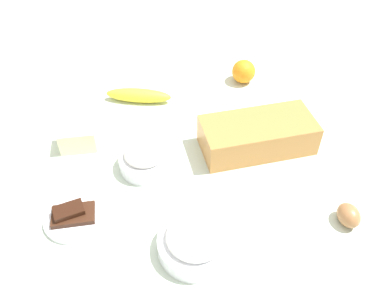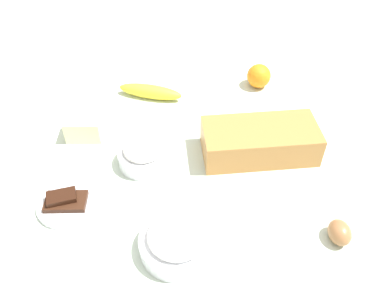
{
  "view_description": "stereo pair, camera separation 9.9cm",
  "coord_description": "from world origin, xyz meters",
  "px_view_note": "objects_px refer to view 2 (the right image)",
  "views": [
    {
      "loc": [
        0.17,
        0.71,
        0.71
      ],
      "look_at": [
        0.0,
        0.0,
        0.04
      ],
      "focal_mm": 38.02,
      "sensor_mm": 36.0,
      "label": 1
    },
    {
      "loc": [
        0.07,
        0.72,
        0.71
      ],
      "look_at": [
        0.0,
        0.0,
        0.04
      ],
      "focal_mm": 38.02,
      "sensor_mm": 36.0,
      "label": 2
    }
  ],
  "objects_px": {
    "egg_near_butter": "(340,232)",
    "chocolate_plate": "(66,203)",
    "flour_bowl": "(144,154)",
    "banana": "(150,92)",
    "loaf_pan": "(260,141)",
    "orange_fruit": "(259,76)",
    "butter_block": "(84,127)",
    "sugar_bowl": "(177,240)"
  },
  "relations": [
    {
      "from": "chocolate_plate",
      "to": "sugar_bowl",
      "type": "bearing_deg",
      "value": 150.49
    },
    {
      "from": "flour_bowl",
      "to": "orange_fruit",
      "type": "height_order",
      "value": "orange_fruit"
    },
    {
      "from": "butter_block",
      "to": "chocolate_plate",
      "type": "relative_size",
      "value": 0.69
    },
    {
      "from": "loaf_pan",
      "to": "banana",
      "type": "height_order",
      "value": "loaf_pan"
    },
    {
      "from": "banana",
      "to": "butter_block",
      "type": "xyz_separation_m",
      "value": [
        0.18,
        0.16,
        0.01
      ]
    },
    {
      "from": "banana",
      "to": "loaf_pan",
      "type": "bearing_deg",
      "value": 134.8
    },
    {
      "from": "sugar_bowl",
      "to": "butter_block",
      "type": "distance_m",
      "value": 0.42
    },
    {
      "from": "loaf_pan",
      "to": "flour_bowl",
      "type": "bearing_deg",
      "value": 0.95
    },
    {
      "from": "orange_fruit",
      "to": "chocolate_plate",
      "type": "bearing_deg",
      "value": 38.28
    },
    {
      "from": "sugar_bowl",
      "to": "orange_fruit",
      "type": "height_order",
      "value": "orange_fruit"
    },
    {
      "from": "orange_fruit",
      "to": "butter_block",
      "type": "distance_m",
      "value": 0.53
    },
    {
      "from": "banana",
      "to": "butter_block",
      "type": "distance_m",
      "value": 0.23
    },
    {
      "from": "chocolate_plate",
      "to": "flour_bowl",
      "type": "bearing_deg",
      "value": -145.75
    },
    {
      "from": "banana",
      "to": "orange_fruit",
      "type": "xyz_separation_m",
      "value": [
        -0.33,
        -0.03,
        0.02
      ]
    },
    {
      "from": "banana",
      "to": "egg_near_butter",
      "type": "distance_m",
      "value": 0.65
    },
    {
      "from": "loaf_pan",
      "to": "orange_fruit",
      "type": "xyz_separation_m",
      "value": [
        -0.06,
        -0.29,
        -0.01
      ]
    },
    {
      "from": "banana",
      "to": "egg_near_butter",
      "type": "bearing_deg",
      "value": 124.69
    },
    {
      "from": "flour_bowl",
      "to": "orange_fruit",
      "type": "xyz_separation_m",
      "value": [
        -0.35,
        -0.29,
        0.01
      ]
    },
    {
      "from": "egg_near_butter",
      "to": "flour_bowl",
      "type": "bearing_deg",
      "value": -33.92
    },
    {
      "from": "egg_near_butter",
      "to": "sugar_bowl",
      "type": "bearing_deg",
      "value": -1.93
    },
    {
      "from": "orange_fruit",
      "to": "chocolate_plate",
      "type": "distance_m",
      "value": 0.67
    },
    {
      "from": "sugar_bowl",
      "to": "butter_block",
      "type": "xyz_separation_m",
      "value": [
        0.21,
        -0.37,
        0.0
      ]
    },
    {
      "from": "chocolate_plate",
      "to": "egg_near_butter",
      "type": "bearing_deg",
      "value": 165.65
    },
    {
      "from": "flour_bowl",
      "to": "sugar_bowl",
      "type": "distance_m",
      "value": 0.26
    },
    {
      "from": "egg_near_butter",
      "to": "chocolate_plate",
      "type": "height_order",
      "value": "egg_near_butter"
    },
    {
      "from": "loaf_pan",
      "to": "sugar_bowl",
      "type": "height_order",
      "value": "loaf_pan"
    },
    {
      "from": "banana",
      "to": "flour_bowl",
      "type": "bearing_deg",
      "value": 85.2
    },
    {
      "from": "orange_fruit",
      "to": "butter_block",
      "type": "bearing_deg",
      "value": 19.84
    },
    {
      "from": "sugar_bowl",
      "to": "orange_fruit",
      "type": "relative_size",
      "value": 2.15
    },
    {
      "from": "loaf_pan",
      "to": "chocolate_plate",
      "type": "relative_size",
      "value": 2.15
    },
    {
      "from": "sugar_bowl",
      "to": "banana",
      "type": "height_order",
      "value": "sugar_bowl"
    },
    {
      "from": "flour_bowl",
      "to": "chocolate_plate",
      "type": "bearing_deg",
      "value": 34.25
    },
    {
      "from": "chocolate_plate",
      "to": "banana",
      "type": "bearing_deg",
      "value": -116.87
    },
    {
      "from": "loaf_pan",
      "to": "orange_fruit",
      "type": "relative_size",
      "value": 3.93
    },
    {
      "from": "sugar_bowl",
      "to": "egg_near_butter",
      "type": "relative_size",
      "value": 2.63
    },
    {
      "from": "banana",
      "to": "butter_block",
      "type": "bearing_deg",
      "value": 41.72
    },
    {
      "from": "sugar_bowl",
      "to": "loaf_pan",
      "type": "bearing_deg",
      "value": -131.04
    },
    {
      "from": "orange_fruit",
      "to": "sugar_bowl",
      "type": "bearing_deg",
      "value": 62.27
    },
    {
      "from": "sugar_bowl",
      "to": "banana",
      "type": "relative_size",
      "value": 0.81
    },
    {
      "from": "sugar_bowl",
      "to": "banana",
      "type": "xyz_separation_m",
      "value": [
        0.04,
        -0.52,
        -0.01
      ]
    },
    {
      "from": "flour_bowl",
      "to": "chocolate_plate",
      "type": "distance_m",
      "value": 0.21
    },
    {
      "from": "loaf_pan",
      "to": "butter_block",
      "type": "relative_size",
      "value": 3.11
    }
  ]
}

